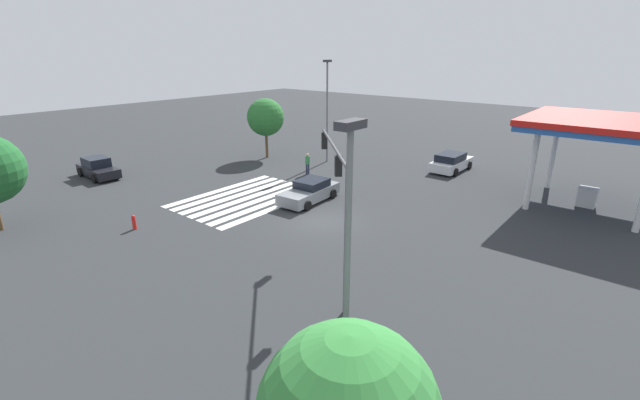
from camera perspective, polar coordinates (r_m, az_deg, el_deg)
ground_plane at (r=25.71m, az=-0.00°, el=-2.77°), size 130.96×130.96×0.00m
crosswalk_markings at (r=29.99m, az=-9.71°, el=0.25°), size 9.41×6.30×0.01m
traffic_signal_mast at (r=17.63m, az=2.35°, el=1.93°), size 5.61×5.61×6.03m
car_0 at (r=28.82m, az=-1.41°, el=1.14°), size 4.81×2.39×1.45m
car_1 at (r=37.84m, az=17.10°, el=4.84°), size 4.67×2.27×1.52m
car_2 at (r=38.66m, az=-27.51°, el=3.77°), size 2.17×4.44×1.60m
gas_station_canopy at (r=31.82m, az=33.48°, el=8.04°), size 8.51×8.51×5.75m
pedestrian at (r=35.10m, az=-1.67°, el=5.02°), size 0.41×0.41×1.75m
street_light_pole_a at (r=38.44m, az=0.96°, el=12.78°), size 0.80×0.36×8.90m
street_light_pole_b at (r=10.64m, az=3.70°, el=-7.40°), size 0.80×0.36×8.25m
tree_corner_c at (r=40.56m, az=-7.27°, el=10.88°), size 3.43×3.43×5.51m
fire_hydrant at (r=26.58m, az=-23.55°, el=-2.73°), size 0.22×0.22×0.86m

